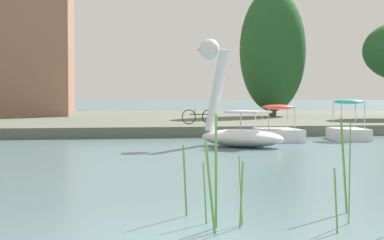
{
  "coord_description": "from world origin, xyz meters",
  "views": [
    {
      "loc": [
        -1.38,
        -6.98,
        1.83
      ],
      "look_at": [
        2.33,
        15.83,
        0.88
      ],
      "focal_mm": 57.36,
      "sensor_mm": 36.0,
      "label": 1
    }
  ],
  "objects_px": {
    "pedal_boat_red": "(278,131)",
    "pedal_boat_teal": "(348,127)",
    "tree_willow_near_path": "(273,51)",
    "bicycle_parked": "(199,117)",
    "swan_boat": "(235,121)"
  },
  "relations": [
    {
      "from": "tree_willow_near_path",
      "to": "bicycle_parked",
      "type": "distance_m",
      "value": 12.29
    },
    {
      "from": "pedal_boat_red",
      "to": "pedal_boat_teal",
      "type": "bearing_deg",
      "value": 2.51
    },
    {
      "from": "tree_willow_near_path",
      "to": "bicycle_parked",
      "type": "height_order",
      "value": "tree_willow_near_path"
    },
    {
      "from": "pedal_boat_teal",
      "to": "bicycle_parked",
      "type": "height_order",
      "value": "pedal_boat_teal"
    },
    {
      "from": "tree_willow_near_path",
      "to": "bicycle_parked",
      "type": "relative_size",
      "value": 4.88
    },
    {
      "from": "pedal_boat_red",
      "to": "bicycle_parked",
      "type": "relative_size",
      "value": 1.43
    },
    {
      "from": "swan_boat",
      "to": "pedal_boat_red",
      "type": "height_order",
      "value": "swan_boat"
    },
    {
      "from": "swan_boat",
      "to": "bicycle_parked",
      "type": "height_order",
      "value": "swan_boat"
    },
    {
      "from": "pedal_boat_teal",
      "to": "bicycle_parked",
      "type": "distance_m",
      "value": 7.09
    },
    {
      "from": "pedal_boat_red",
      "to": "swan_boat",
      "type": "bearing_deg",
      "value": -134.89
    },
    {
      "from": "pedal_boat_teal",
      "to": "bicycle_parked",
      "type": "bearing_deg",
      "value": 139.51
    },
    {
      "from": "pedal_boat_teal",
      "to": "tree_willow_near_path",
      "type": "bearing_deg",
      "value": 85.66
    },
    {
      "from": "pedal_boat_red",
      "to": "pedal_boat_teal",
      "type": "height_order",
      "value": "pedal_boat_teal"
    },
    {
      "from": "swan_boat",
      "to": "bicycle_parked",
      "type": "xyz_separation_m",
      "value": [
        -0.09,
        7.03,
        -0.08
      ]
    },
    {
      "from": "pedal_boat_teal",
      "to": "tree_willow_near_path",
      "type": "relative_size",
      "value": 0.28
    }
  ]
}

